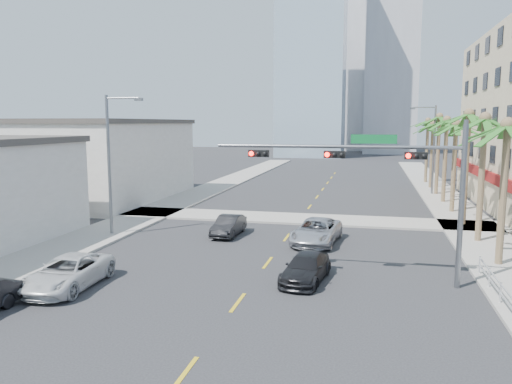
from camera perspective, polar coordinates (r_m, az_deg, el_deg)
ground at (r=17.28m, az=-5.71°, el=-16.99°), size 260.00×260.00×0.00m
sidewalk_right at (r=36.21m, az=23.78°, el=-4.22°), size 4.00×120.00×0.15m
sidewalk_left at (r=39.46m, az=-12.93°, el=-2.79°), size 4.00×120.00×0.15m
sidewalk_cross at (r=37.86m, az=5.04°, el=-3.07°), size 80.00×4.00×0.15m
building_left_far at (r=49.53m, az=-16.83°, el=3.33°), size 11.00×18.00×7.20m
tower_far_left at (r=111.86m, az=6.43°, el=16.47°), size 14.00×14.00×48.00m
tower_far_right at (r=126.93m, az=15.35°, el=17.96°), size 12.00×12.00×60.00m
tower_far_center at (r=140.72m, az=9.95°, el=13.39°), size 16.00×16.00×42.00m
traffic_signal_mast at (r=22.88m, az=14.66°, el=2.13°), size 11.12×0.54×7.20m
palm_tree_0 at (r=27.59m, az=26.83°, el=6.69°), size 4.80×4.80×7.80m
palm_tree_1 at (r=32.66m, az=24.71°, el=7.49°), size 4.80×4.80×8.16m
palm_tree_2 at (r=37.78m, az=23.16°, el=8.06°), size 4.80×4.80×8.52m
palm_tree_3 at (r=42.91m, az=21.91°, el=7.10°), size 4.80×4.80×7.80m
palm_tree_4 at (r=48.05m, az=20.99°, el=7.59°), size 4.80×4.80×8.16m
palm_tree_5 at (r=53.21m, az=20.25°, el=7.98°), size 4.80×4.80×8.52m
palm_tree_6 at (r=58.38m, az=19.59°, el=7.28°), size 4.80×4.80×7.80m
palm_tree_7 at (r=63.55m, az=19.08°, el=7.63°), size 4.80×4.80×8.16m
streetlight_left at (r=33.09m, az=-16.17°, el=3.77°), size 2.55×0.25×9.00m
streetlight_right at (r=53.19m, az=19.46°, el=5.08°), size 2.55×0.25×9.00m
guardrail at (r=22.44m, az=26.17°, el=-10.01°), size 0.08×8.08×1.00m
car_parked_far at (r=23.81m, az=-20.70°, el=-8.62°), size 2.48×5.11×1.40m
car_lane_left at (r=32.50m, az=-3.15°, el=-3.85°), size 1.48×3.96×1.29m
car_lane_center at (r=30.56m, az=6.91°, el=-4.48°), size 3.00×5.54×1.48m
car_lane_right at (r=23.41m, az=5.73°, el=-8.63°), size 2.26×4.43×1.23m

